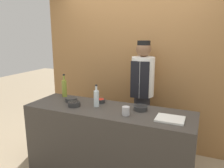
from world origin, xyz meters
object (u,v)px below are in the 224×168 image
object	(u,v)px
sauce_bowl_white	(74,104)
cup_steel	(126,111)
cutting_board	(170,119)
bottle_clear	(96,98)
sauce_bowl_yellow	(71,99)
chef_center	(142,94)
sauce_bowl_brown	(141,108)
bottle_oil	(64,88)
sauce_bowl_red	(100,101)

from	to	relation	value
sauce_bowl_white	cup_steel	xyz separation A→B (m)	(0.70, -0.03, 0.02)
cutting_board	sauce_bowl_white	bearing A→B (deg)	-178.76
sauce_bowl_white	bottle_clear	distance (m)	0.29
sauce_bowl_yellow	chef_center	world-z (taller)	chef_center
sauce_bowl_brown	bottle_clear	bearing A→B (deg)	-171.00
sauce_bowl_brown	bottle_oil	distance (m)	1.18
chef_center	sauce_bowl_brown	bearing A→B (deg)	-75.82
cutting_board	chef_center	xyz separation A→B (m)	(-0.53, 0.78, 0.01)
sauce_bowl_brown	chef_center	size ratio (longest dim) A/B	0.10
cup_steel	chef_center	bearing A→B (deg)	93.49
sauce_bowl_yellow	cutting_board	bearing A→B (deg)	-5.30
bottle_clear	bottle_oil	xyz separation A→B (m)	(-0.63, 0.21, 0.02)
sauce_bowl_brown	cup_steel	distance (m)	0.25
sauce_bowl_brown	bottle_clear	size ratio (longest dim) A/B	0.59
sauce_bowl_white	chef_center	bearing A→B (deg)	51.36
sauce_bowl_brown	cup_steel	size ratio (longest dim) A/B	1.68
sauce_bowl_red	bottle_clear	bearing A→B (deg)	-80.80
sauce_bowl_red	chef_center	world-z (taller)	chef_center
sauce_bowl_red	cutting_board	size ratio (longest dim) A/B	0.43
sauce_bowl_white	cup_steel	distance (m)	0.70
cutting_board	cup_steel	size ratio (longest dim) A/B	2.98
cup_steel	cutting_board	bearing A→B (deg)	6.70
sauce_bowl_brown	sauce_bowl_yellow	size ratio (longest dim) A/B	1.05
bottle_clear	sauce_bowl_white	bearing A→B (deg)	-158.04
sauce_bowl_red	bottle_clear	world-z (taller)	bottle_clear
sauce_bowl_red	bottle_oil	bearing A→B (deg)	174.83
sauce_bowl_yellow	sauce_bowl_white	distance (m)	0.21
bottle_clear	bottle_oil	bearing A→B (deg)	161.57
sauce_bowl_red	chef_center	bearing A→B (deg)	53.13
sauce_bowl_white	bottle_oil	bearing A→B (deg)	139.56
sauce_bowl_red	sauce_bowl_white	distance (m)	0.35
cutting_board	bottle_oil	xyz separation A→B (m)	(-1.54, 0.29, 0.12)
bottle_clear	cup_steel	bearing A→B (deg)	-17.11
bottle_oil	cup_steel	distance (m)	1.12
bottle_oil	sauce_bowl_white	bearing A→B (deg)	-40.44
sauce_bowl_brown	sauce_bowl_red	size ratio (longest dim) A/B	1.30
sauce_bowl_brown	bottle_oil	xyz separation A→B (m)	(-1.17, 0.12, 0.10)
sauce_bowl_yellow	bottle_clear	distance (m)	0.41
cutting_board	cup_steel	world-z (taller)	cup_steel
sauce_bowl_yellow	bottle_oil	distance (m)	0.30
chef_center	bottle_clear	bearing A→B (deg)	-118.82
sauce_bowl_red	cutting_board	world-z (taller)	sauce_bowl_red
sauce_bowl_brown	sauce_bowl_red	distance (m)	0.57
sauce_bowl_yellow	chef_center	xyz separation A→B (m)	(0.79, 0.66, -0.01)
sauce_bowl_white	sauce_bowl_brown	bearing A→B (deg)	13.36
sauce_bowl_yellow	cutting_board	xyz separation A→B (m)	(1.32, -0.12, -0.02)
bottle_clear	cup_steel	xyz separation A→B (m)	(0.44, -0.14, -0.06)
sauce_bowl_white	chef_center	world-z (taller)	chef_center
sauce_bowl_brown	sauce_bowl_yellow	distance (m)	0.95
sauce_bowl_yellow	cup_steel	distance (m)	0.86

